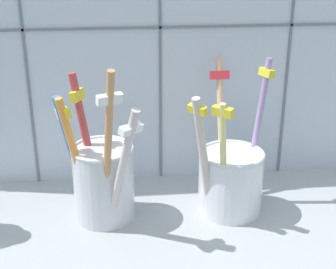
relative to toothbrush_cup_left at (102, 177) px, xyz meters
The scene contains 4 objects.
counter_slab 9.64cm from the toothbrush_cup_left, 10.34° to the right, with size 64.00×22.00×2.00cm, color #9EA3A8.
tile_wall_back 20.12cm from the toothbrush_cup_left, 55.41° to the left, with size 64.00×2.20×45.00cm.
toothbrush_cup_left is the anchor object (origin of this frame).
toothbrush_cup_right 14.53cm from the toothbrush_cup_left, ahead, with size 10.34×11.31×17.56cm.
Camera 1 is at (-5.05, -49.50, 33.46)cm, focal length 54.55 mm.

